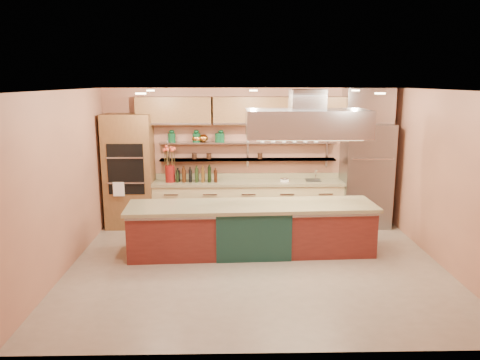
{
  "coord_description": "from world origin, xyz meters",
  "views": [
    {
      "loc": [
        -0.42,
        -7.13,
        2.93
      ],
      "look_at": [
        -0.24,
        1.0,
        1.21
      ],
      "focal_mm": 35.0,
      "sensor_mm": 36.0,
      "label": 1
    }
  ],
  "objects_px": {
    "flower_vase": "(170,174)",
    "kitchen_scale": "(284,179)",
    "island": "(252,229)",
    "copper_kettle": "(203,138)",
    "refrigerator": "(366,175)",
    "green_canister": "(219,138)"
  },
  "relations": [
    {
      "from": "refrigerator",
      "to": "copper_kettle",
      "type": "height_order",
      "value": "refrigerator"
    },
    {
      "from": "kitchen_scale",
      "to": "green_canister",
      "type": "xyz_separation_m",
      "value": [
        -1.33,
        0.22,
        0.83
      ]
    },
    {
      "from": "refrigerator",
      "to": "copper_kettle",
      "type": "relative_size",
      "value": 10.72
    },
    {
      "from": "island",
      "to": "kitchen_scale",
      "type": "bearing_deg",
      "value": 61.97
    },
    {
      "from": "flower_vase",
      "to": "refrigerator",
      "type": "bearing_deg",
      "value": -0.14
    },
    {
      "from": "refrigerator",
      "to": "flower_vase",
      "type": "relative_size",
      "value": 6.14
    },
    {
      "from": "copper_kettle",
      "to": "green_canister",
      "type": "xyz_separation_m",
      "value": [
        0.31,
        0.0,
        0.01
      ]
    },
    {
      "from": "island",
      "to": "green_canister",
      "type": "bearing_deg",
      "value": 105.96
    },
    {
      "from": "flower_vase",
      "to": "kitchen_scale",
      "type": "distance_m",
      "value": 2.32
    },
    {
      "from": "flower_vase",
      "to": "green_canister",
      "type": "distance_m",
      "value": 1.23
    },
    {
      "from": "flower_vase",
      "to": "green_canister",
      "type": "bearing_deg",
      "value": 12.63
    },
    {
      "from": "copper_kettle",
      "to": "refrigerator",
      "type": "bearing_deg",
      "value": -3.98
    },
    {
      "from": "island",
      "to": "flower_vase",
      "type": "height_order",
      "value": "flower_vase"
    },
    {
      "from": "island",
      "to": "kitchen_scale",
      "type": "distance_m",
      "value": 1.8
    },
    {
      "from": "island",
      "to": "flower_vase",
      "type": "relative_size",
      "value": 12.13
    },
    {
      "from": "green_canister",
      "to": "kitchen_scale",
      "type": "bearing_deg",
      "value": -9.37
    },
    {
      "from": "refrigerator",
      "to": "island",
      "type": "height_order",
      "value": "refrigerator"
    },
    {
      "from": "kitchen_scale",
      "to": "copper_kettle",
      "type": "bearing_deg",
      "value": 171.68
    },
    {
      "from": "flower_vase",
      "to": "copper_kettle",
      "type": "relative_size",
      "value": 1.75
    },
    {
      "from": "green_canister",
      "to": "copper_kettle",
      "type": "bearing_deg",
      "value": 180.0
    },
    {
      "from": "refrigerator",
      "to": "island",
      "type": "xyz_separation_m",
      "value": [
        -2.4,
        -1.54,
        -0.62
      ]
    },
    {
      "from": "copper_kettle",
      "to": "green_canister",
      "type": "height_order",
      "value": "green_canister"
    }
  ]
}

